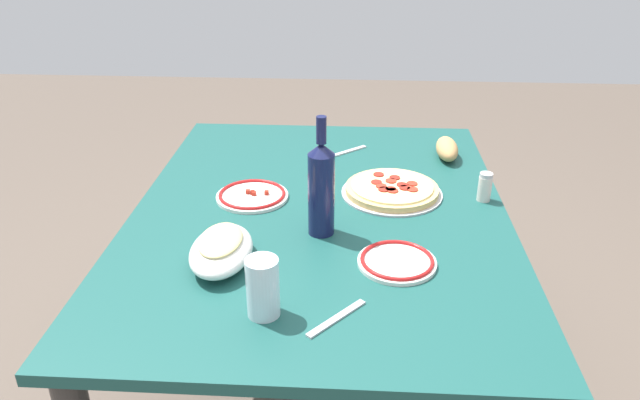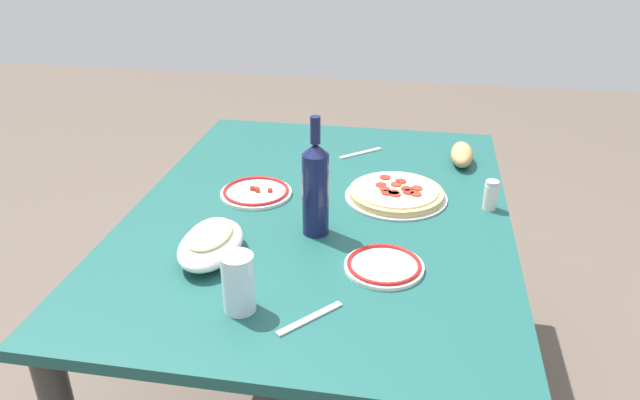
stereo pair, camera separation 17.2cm
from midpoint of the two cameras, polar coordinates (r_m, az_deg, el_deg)
The scene contains 12 objects.
ground_plane at distance 2.16m, azimuth 2.39°, elevation -18.12°, with size 8.00×8.00×0.00m, color brown.
dining_table at distance 1.78m, azimuth 2.77°, elevation -3.75°, with size 1.41×1.07×0.72m.
pepperoni_pizza at distance 1.82m, azimuth 9.90°, elevation 0.56°, with size 0.30×0.30×0.03m.
baked_pasta_dish at distance 1.50m, azimuth -7.07°, elevation -4.08°, with size 0.24×0.15×0.08m.
wine_bottle at distance 1.56m, azimuth 2.74°, elevation 1.14°, with size 0.07×0.07×0.33m.
water_glass at distance 1.30m, azimuth -3.94°, elevation -7.95°, with size 0.07×0.07×0.14m, color silver.
side_plate_near at distance 1.82m, azimuth -3.37°, elevation 0.69°, with size 0.21×0.21×0.02m.
side_plate_far at distance 1.48m, azimuth 9.41°, elevation -6.22°, with size 0.19×0.19×0.02m.
bread_loaf at distance 2.10m, azimuth 15.56°, elevation 4.11°, with size 0.17×0.07×0.07m, color tan.
spice_shaker at distance 1.81m, azimuth 18.47°, elevation 0.37°, with size 0.04×0.04×0.09m.
fork_left at distance 2.12m, azimuth 6.18°, elevation 4.37°, with size 0.17×0.02×0.01m, color #B7B7BC.
fork_right at distance 1.30m, azimuth 2.89°, elevation -11.24°, with size 0.17×0.02×0.01m, color #B7B7BC.
Camera 2 is at (1.52, 0.26, 1.53)m, focal length 33.89 mm.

